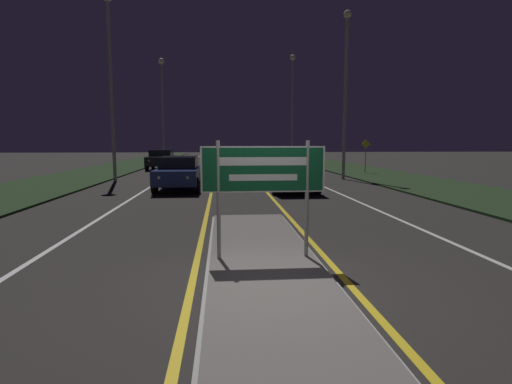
# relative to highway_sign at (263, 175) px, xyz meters

# --- Properties ---
(ground_plane) EXTENTS (160.00, 160.00, 0.00)m
(ground_plane) POSITION_rel_highway_sign_xyz_m (0.00, -1.25, -1.59)
(ground_plane) COLOR #282623
(median_island) EXTENTS (2.01, 8.57, 0.10)m
(median_island) POSITION_rel_highway_sign_xyz_m (0.00, 0.00, -1.54)
(median_island) COLOR #999993
(median_island) RESTS_ON ground_plane
(verge_left) EXTENTS (5.00, 100.00, 0.08)m
(verge_left) POSITION_rel_highway_sign_xyz_m (-9.50, 18.75, -1.55)
(verge_left) COLOR #1E3319
(verge_left) RESTS_ON ground_plane
(verge_right) EXTENTS (5.00, 100.00, 0.08)m
(verge_right) POSITION_rel_highway_sign_xyz_m (9.50, 18.75, -1.55)
(verge_right) COLOR #1E3319
(verge_right) RESTS_ON ground_plane
(centre_line_yellow_left) EXTENTS (0.12, 70.00, 0.01)m
(centre_line_yellow_left) POSITION_rel_highway_sign_xyz_m (-1.20, 23.75, -1.58)
(centre_line_yellow_left) COLOR gold
(centre_line_yellow_left) RESTS_ON ground_plane
(centre_line_yellow_right) EXTENTS (0.12, 70.00, 0.01)m
(centre_line_yellow_right) POSITION_rel_highway_sign_xyz_m (1.20, 23.75, -1.58)
(centre_line_yellow_right) COLOR gold
(centre_line_yellow_right) RESTS_ON ground_plane
(lane_line_white_left) EXTENTS (0.12, 70.00, 0.01)m
(lane_line_white_left) POSITION_rel_highway_sign_xyz_m (-4.20, 23.75, -1.58)
(lane_line_white_left) COLOR silver
(lane_line_white_left) RESTS_ON ground_plane
(lane_line_white_right) EXTENTS (0.12, 70.00, 0.01)m
(lane_line_white_right) POSITION_rel_highway_sign_xyz_m (4.20, 23.75, -1.58)
(lane_line_white_right) COLOR silver
(lane_line_white_right) RESTS_ON ground_plane
(edge_line_white_left) EXTENTS (0.10, 70.00, 0.01)m
(edge_line_white_left) POSITION_rel_highway_sign_xyz_m (-7.20, 23.75, -1.58)
(edge_line_white_left) COLOR silver
(edge_line_white_left) RESTS_ON ground_plane
(edge_line_white_right) EXTENTS (0.10, 70.00, 0.01)m
(edge_line_white_right) POSITION_rel_highway_sign_xyz_m (7.20, 23.75, -1.58)
(edge_line_white_right) COLOR silver
(edge_line_white_right) RESTS_ON ground_plane
(highway_sign) EXTENTS (2.18, 0.07, 2.08)m
(highway_sign) POSITION_rel_highway_sign_xyz_m (0.00, 0.00, 0.00)
(highway_sign) COLOR #9E9E99
(highway_sign) RESTS_ON median_island
(streetlight_left_near) EXTENTS (0.61, 0.61, 10.05)m
(streetlight_left_near) POSITION_rel_highway_sign_xyz_m (-6.60, 15.51, 5.28)
(streetlight_left_near) COLOR #9E9E99
(streetlight_left_near) RESTS_ON ground_plane
(streetlight_left_far) EXTENTS (0.59, 0.59, 10.44)m
(streetlight_left_far) POSITION_rel_highway_sign_xyz_m (-6.65, 34.63, 5.38)
(streetlight_left_far) COLOR #9E9E99
(streetlight_left_far) RESTS_ON ground_plane
(streetlight_right_near) EXTENTS (0.44, 0.44, 9.44)m
(streetlight_right_near) POSITION_rel_highway_sign_xyz_m (6.31, 15.74, 4.03)
(streetlight_right_near) COLOR #9E9E99
(streetlight_right_near) RESTS_ON ground_plane
(streetlight_right_far) EXTENTS (0.55, 0.55, 10.83)m
(streetlight_right_far) POSITION_rel_highway_sign_xyz_m (6.42, 33.79, 5.39)
(streetlight_right_far) COLOR #9E9E99
(streetlight_right_far) RESTS_ON ground_plane
(car_receding_0) EXTENTS (2.01, 4.15, 1.49)m
(car_receding_0) POSITION_rel_highway_sign_xyz_m (2.31, 10.39, -0.81)
(car_receding_0) COLOR navy
(car_receding_0) RESTS_ON ground_plane
(car_receding_1) EXTENTS (1.90, 4.71, 1.38)m
(car_receding_1) POSITION_rel_highway_sign_xyz_m (2.60, 23.41, -0.83)
(car_receding_1) COLOR navy
(car_receding_1) RESTS_ON ground_plane
(car_receding_2) EXTENTS (1.89, 4.38, 1.35)m
(car_receding_2) POSITION_rel_highway_sign_xyz_m (2.56, 31.10, -0.86)
(car_receding_2) COLOR #4C514C
(car_receding_2) RESTS_ON ground_plane
(car_approaching_0) EXTENTS (1.97, 4.32, 1.50)m
(car_approaching_0) POSITION_rel_highway_sign_xyz_m (-2.68, 11.34, -0.79)
(car_approaching_0) COLOR navy
(car_approaching_0) RESTS_ON ground_plane
(car_approaching_1) EXTENTS (2.00, 4.35, 1.55)m
(car_approaching_1) POSITION_rel_highway_sign_xyz_m (-5.52, 25.17, -0.76)
(car_approaching_1) COLOR black
(car_approaching_1) RESTS_ON ground_plane
(warning_sign) EXTENTS (0.60, 0.06, 2.24)m
(warning_sign) POSITION_rel_highway_sign_xyz_m (9.04, 19.62, -0.15)
(warning_sign) COLOR #9E9E99
(warning_sign) RESTS_ON verge_right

